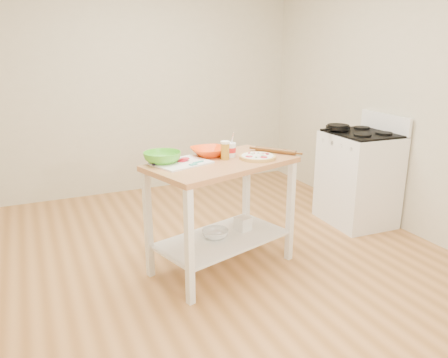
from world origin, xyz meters
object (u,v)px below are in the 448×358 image
Objects in this scene: shelf_glass_bowl at (215,234)px; yogurt_tub at (230,150)px; cutting_board at (181,163)px; beer_pint at (225,150)px; pizza at (257,157)px; spatula at (196,163)px; shelf_bin at (243,224)px; skillet at (338,127)px; prep_island at (222,192)px; orange_bowl at (209,152)px; green_bowl at (162,158)px; gas_stove at (358,178)px; rolling_pin at (275,151)px; knife at (163,162)px.

yogurt_tub is at bearing 27.58° from shelf_glass_bowl.
cutting_board is 3.30× the size of beer_pint.
pizza is 0.61× the size of cutting_board.
shelf_bin is at bearing -6.16° from spatula.
skillet is 1.51m from beer_pint.
prep_island reaches higher than shelf_glass_bowl.
green_bowl is (-0.41, -0.07, 0.01)m from orange_bowl.
gas_stove reaches higher than shelf_bin.
green_bowl is at bearing 125.19° from spatula.
prep_island is 0.35m from orange_bowl.
green_bowl is at bearing 175.76° from rolling_pin.
pizza reaches higher than spatula.
skillet is 1.47× the size of knife.
rolling_pin is at bearing -23.90° from knife.
rolling_pin is 0.84m from shelf_glass_bowl.
orange_bowl is (-1.69, -0.13, 0.46)m from gas_stove.
knife is (-0.44, 0.09, 0.27)m from prep_island.
prep_island is 0.54m from green_bowl.
yogurt_tub reaches higher than green_bowl.
beer_pint is 0.72× the size of yogurt_tub.
rolling_pin reaches higher than shelf_glass_bowl.
knife reaches higher than shelf_glass_bowl.
gas_stove is 1.72m from beer_pint.
prep_island is 8.77× the size of beer_pint.
skillet reaches higher than green_bowl.
prep_island is at bearing -175.67° from skillet.
gas_stove is 3.87× the size of pizza.
rolling_pin is (0.22, 0.10, 0.00)m from pizza.
pizza is 1.02× the size of green_bowl.
prep_island is 1.60m from skillet.
shelf_glass_bowl is (-0.34, 0.07, -0.62)m from pizza.
shelf_bin is (0.18, 0.03, -0.66)m from beer_pint.
skillet is 3.34× the size of shelf_bin.
gas_stove is 1.76m from orange_bowl.
rolling_pin is 1.64× the size of shelf_glass_bowl.
beer_pint is at bearing -27.02° from knife.
pizza is at bearing -37.87° from orange_bowl.
green_bowl is 0.95m from rolling_pin.
yogurt_tub reaches higher than beer_pint.
skillet is at bearing 17.10° from beer_pint.
beer_pint is at bearing -65.14° from orange_bowl.
orange_bowl is 0.17m from yogurt_tub.
shelf_glass_bowl is at bearing 169.10° from pizza.
orange_bowl reaches higher than shelf_glass_bowl.
spatula is at bearing -36.04° from green_bowl.
orange_bowl is (-1.52, -0.29, -0.04)m from skillet.
shelf_glass_bowl is at bearing -176.57° from rolling_pin.
gas_stove is at bearing -8.18° from spatula.
beer_pint reaches higher than knife.
cutting_board is 0.13m from knife.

